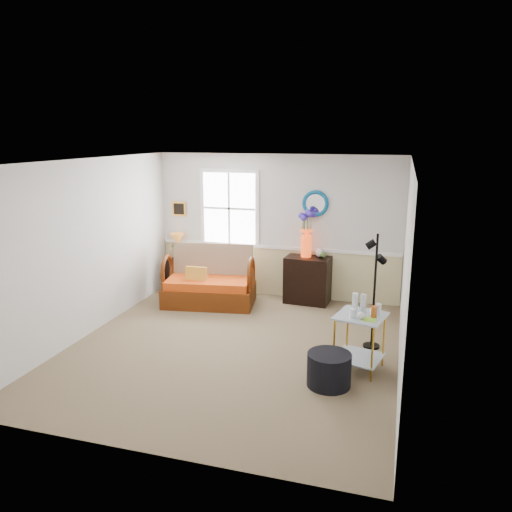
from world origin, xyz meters
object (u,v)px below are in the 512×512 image
(side_table, at_px, (359,342))
(floor_lamp, at_px, (374,292))
(loveseat, at_px, (209,276))
(cabinet, at_px, (308,280))
(ottoman, at_px, (329,370))
(lamp_stand, at_px, (177,274))

(side_table, relative_size, floor_lamp, 0.45)
(loveseat, distance_m, cabinet, 1.75)
(ottoman, bearing_deg, floor_lamp, 71.86)
(cabinet, xyz_separation_m, side_table, (1.12, -2.43, -0.05))
(loveseat, height_order, lamp_stand, loveseat)
(cabinet, distance_m, side_table, 2.67)
(lamp_stand, distance_m, cabinet, 2.57)
(lamp_stand, relative_size, floor_lamp, 0.37)
(loveseat, bearing_deg, side_table, -42.55)
(ottoman, bearing_deg, cabinet, 105.43)
(cabinet, relative_size, ottoman, 1.57)
(cabinet, height_order, ottoman, cabinet)
(floor_lamp, bearing_deg, cabinet, 115.48)
(loveseat, relative_size, ottoman, 2.95)
(loveseat, height_order, side_table, loveseat)
(loveseat, distance_m, ottoman, 3.42)
(loveseat, relative_size, cabinet, 1.88)
(cabinet, xyz_separation_m, floor_lamp, (1.24, -1.68, 0.40))
(cabinet, height_order, floor_lamp, floor_lamp)
(floor_lamp, relative_size, ottoman, 3.09)
(loveseat, relative_size, floor_lamp, 0.95)
(lamp_stand, height_order, side_table, side_table)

